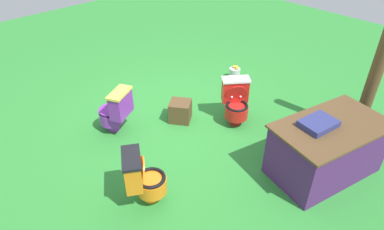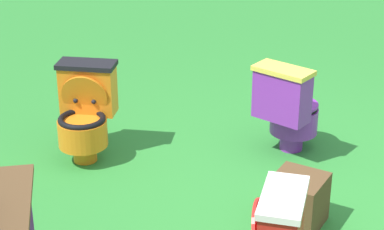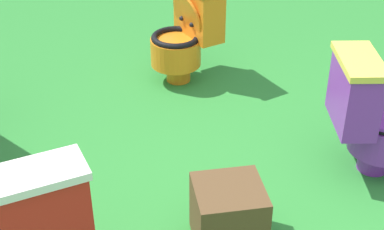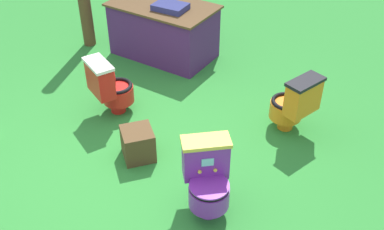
% 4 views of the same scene
% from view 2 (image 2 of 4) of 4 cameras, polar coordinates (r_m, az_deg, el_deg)
% --- Properties ---
extents(ground, '(14.00, 14.00, 0.00)m').
position_cam_2_polar(ground, '(4.52, 8.84, -9.08)').
color(ground, '#2D8433').
extents(toilet_purple, '(0.58, 0.62, 0.73)m').
position_cam_2_polar(toilet_purple, '(5.27, 8.03, 0.56)').
color(toilet_purple, purple).
rests_on(toilet_purple, ground).
extents(toilet_orange, '(0.63, 0.60, 0.73)m').
position_cam_2_polar(toilet_orange, '(5.21, -8.85, 0.30)').
color(toilet_orange, orange).
rests_on(toilet_orange, ground).
extents(small_crate, '(0.45, 0.46, 0.34)m').
position_cam_2_polar(small_crate, '(4.46, 8.77, -7.05)').
color(small_crate, brown).
rests_on(small_crate, ground).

